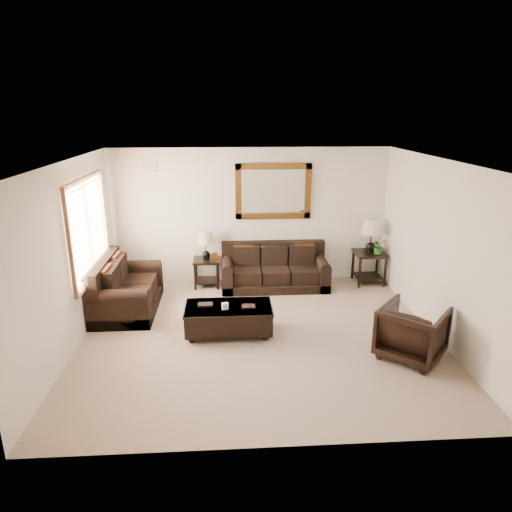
{
  "coord_description": "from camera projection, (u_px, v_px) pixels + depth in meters",
  "views": [
    {
      "loc": [
        -0.46,
        -6.43,
        3.39
      ],
      "look_at": [
        -0.0,
        0.6,
        1.12
      ],
      "focal_mm": 32.0,
      "sensor_mm": 36.0,
      "label": 1
    }
  ],
  "objects": [
    {
      "name": "potted_plant",
      "position": [
        379.0,
        248.0,
        9.04
      ],
      "size": [
        0.38,
        0.4,
        0.24
      ],
      "primitive_type": "imported",
      "rotation": [
        0.0,
        0.0,
        0.38
      ],
      "color": "#1E551D",
      "rests_on": "end_table_right"
    },
    {
      "name": "room",
      "position": [
        259.0,
        254.0,
        6.76
      ],
      "size": [
        5.51,
        5.01,
        2.71
      ],
      "color": "gray",
      "rests_on": "ground"
    },
    {
      "name": "coffee_table",
      "position": [
        229.0,
        316.0,
        7.16
      ],
      "size": [
        1.36,
        0.74,
        0.58
      ],
      "rotation": [
        0.0,
        0.0,
        -0.0
      ],
      "color": "black",
      "rests_on": "room"
    },
    {
      "name": "window",
      "position": [
        89.0,
        228.0,
        7.39
      ],
      "size": [
        0.07,
        1.96,
        1.66
      ],
      "color": "white",
      "rests_on": "room"
    },
    {
      "name": "armchair",
      "position": [
        413.0,
        330.0,
        6.43
      ],
      "size": [
        1.13,
        1.13,
        0.85
      ],
      "primitive_type": "imported",
      "rotation": [
        0.0,
        0.0,
        2.42
      ],
      "color": "black",
      "rests_on": "floor"
    },
    {
      "name": "end_table_right",
      "position": [
        371.0,
        242.0,
        9.11
      ],
      "size": [
        0.6,
        0.6,
        1.32
      ],
      "color": "black",
      "rests_on": "room"
    },
    {
      "name": "end_table_left",
      "position": [
        206.0,
        251.0,
        8.98
      ],
      "size": [
        0.51,
        0.51,
        1.13
      ],
      "color": "black",
      "rests_on": "room"
    },
    {
      "name": "mirror",
      "position": [
        273.0,
        191.0,
        8.98
      ],
      "size": [
        1.5,
        0.06,
        1.1
      ],
      "color": "#452B0D",
      "rests_on": "room"
    },
    {
      "name": "air_vent",
      "position": [
        151.0,
        167.0,
        8.69
      ],
      "size": [
        0.25,
        0.02,
        0.18
      ],
      "primitive_type": "cube",
      "color": "#999999",
      "rests_on": "room"
    },
    {
      "name": "loveseat",
      "position": [
        124.0,
        291.0,
        7.99
      ],
      "size": [
        1.0,
        1.69,
        0.95
      ],
      "rotation": [
        0.0,
        0.0,
        1.57
      ],
      "color": "black",
      "rests_on": "room"
    },
    {
      "name": "sofa",
      "position": [
        274.0,
        271.0,
        9.09
      ],
      "size": [
        2.08,
        0.9,
        0.85
      ],
      "color": "black",
      "rests_on": "room"
    }
  ]
}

